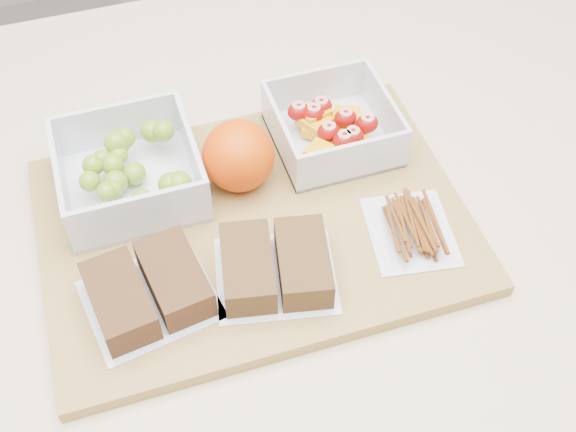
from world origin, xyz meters
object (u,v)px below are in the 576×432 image
grape_container (131,171)px  fruit_container (332,128)px  pretzel_bag (411,226)px  orange (239,156)px  cutting_board (254,225)px  sandwich_bag_left (148,290)px  sandwich_bag_center (275,266)px

grape_container → fruit_container: grape_container is taller
grape_container → pretzel_bag: grape_container is taller
grape_container → orange: (0.11, -0.03, 0.01)m
cutting_board → fruit_container: bearing=36.0°
fruit_container → sandwich_bag_left: bearing=-148.3°
orange → sandwich_bag_center: size_ratio=0.58×
orange → sandwich_bag_center: bearing=-90.6°
fruit_container → sandwich_bag_left: (-0.23, -0.14, -0.00)m
sandwich_bag_left → pretzel_bag: (0.26, -0.00, -0.01)m
fruit_container → sandwich_bag_center: 0.19m
cutting_board → fruit_container: fruit_container is taller
fruit_container → pretzel_bag: 0.15m
fruit_container → sandwich_bag_left: 0.27m
grape_container → sandwich_bag_left: 0.14m
grape_container → sandwich_bag_center: bearing=-55.3°
cutting_board → grape_container: 0.14m
cutting_board → fruit_container: size_ratio=3.40×
cutting_board → grape_container: (-0.11, 0.08, 0.03)m
cutting_board → sandwich_bag_center: size_ratio=3.26×
sandwich_bag_left → sandwich_bag_center: same height
grape_container → sandwich_bag_center: size_ratio=1.07×
fruit_container → sandwich_bag_center: (-0.11, -0.15, -0.00)m
cutting_board → sandwich_bag_center: (0.00, -0.07, 0.02)m
pretzel_bag → fruit_container: bearing=101.7°
orange → sandwich_bag_center: (-0.00, -0.13, -0.02)m
sandwich_bag_left → cutting_board: bearing=27.8°
grape_container → sandwich_bag_left: (-0.01, -0.14, -0.01)m
cutting_board → sandwich_bag_center: sandwich_bag_center is taller
cutting_board → grape_container: size_ratio=3.05×
grape_container → cutting_board: bearing=-37.4°
sandwich_bag_center → pretzel_bag: (0.14, 0.01, -0.01)m
cutting_board → sandwich_bag_left: size_ratio=3.29×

